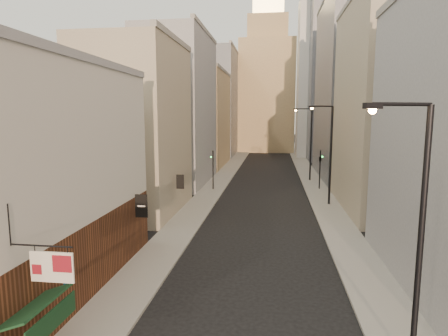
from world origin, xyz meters
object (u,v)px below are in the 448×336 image
traffic_light_right (320,160)px  white_tower (316,73)px  traffic_light_left (213,163)px  clock_tower (267,83)px  streetlamp_mid (329,149)px  streetlamp_near (416,225)px  streetlamp_far (309,140)px

traffic_light_right → white_tower: bearing=-88.7°
traffic_light_left → clock_tower: bearing=-84.5°
traffic_light_right → traffic_light_left: bearing=14.5°
clock_tower → streetlamp_mid: clock_tower is taller
streetlamp_near → clock_tower: bearing=75.5°
white_tower → streetlamp_far: (-4.03, -32.45, -12.72)m
streetlamp_near → traffic_light_left: (-12.41, 32.29, -2.19)m
clock_tower → traffic_light_right: 55.17m
clock_tower → traffic_light_left: size_ratio=8.98×
streetlamp_mid → traffic_light_left: bearing=133.0°
streetlamp_far → traffic_light_left: (-12.42, -8.34, -2.49)m
white_tower → traffic_light_right: 41.68m
streetlamp_mid → traffic_light_left: (-13.05, 6.41, -2.50)m
streetlamp_near → traffic_light_right: streetlamp_near is taller
clock_tower → traffic_light_left: 56.87m
clock_tower → streetlamp_mid: size_ratio=4.35×
white_tower → streetlamp_mid: 48.99m
streetlamp_mid → clock_tower: bearing=76.2°
white_tower → streetlamp_mid: white_tower is taller
streetlamp_near → streetlamp_far: 40.62m
white_tower → traffic_light_left: bearing=-112.0°
clock_tower → streetlamp_near: 88.18m
streetlamp_mid → traffic_light_right: (0.22, 8.38, -2.13)m
streetlamp_near → traffic_light_left: bearing=92.0°
streetlamp_near → streetlamp_mid: bearing=69.5°
white_tower → traffic_light_right: bearing=-94.7°
streetlamp_mid → streetlamp_far: (-0.63, 14.74, -0.01)m
white_tower → traffic_light_left: (-16.45, -40.79, -15.21)m
clock_tower → traffic_light_left: clock_tower is taller
streetlamp_far → clock_tower: bearing=92.7°
white_tower → streetlamp_near: (-4.04, -73.07, -13.02)m
clock_tower → white_tower: (11.00, -14.00, 0.97)m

